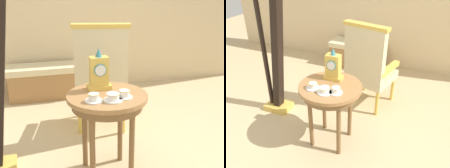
# 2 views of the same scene
# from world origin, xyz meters

# --- Properties ---
(ground_plane) EXTENTS (10.00, 10.00, 0.00)m
(ground_plane) POSITION_xyz_m (0.00, 0.00, 0.00)
(ground_plane) COLOR tan
(side_table) EXTENTS (0.63, 0.63, 0.70)m
(side_table) POSITION_xyz_m (0.10, 0.03, 0.61)
(side_table) COLOR #9E7042
(side_table) RESTS_ON ground
(teacup_left) EXTENTS (0.13, 0.13, 0.06)m
(teacup_left) POSITION_xyz_m (-0.03, -0.09, 0.72)
(teacup_left) COLOR white
(teacup_left) RESTS_ON side_table
(teacup_right) EXTENTS (0.14, 0.14, 0.06)m
(teacup_right) POSITION_xyz_m (0.10, -0.11, 0.72)
(teacup_right) COLOR white
(teacup_right) RESTS_ON side_table
(teacup_center) EXTENTS (0.13, 0.13, 0.06)m
(teacup_center) POSITION_xyz_m (0.20, -0.08, 0.72)
(teacup_center) COLOR white
(teacup_center) RESTS_ON side_table
(mantel_clock) EXTENTS (0.19, 0.11, 0.34)m
(mantel_clock) POSITION_xyz_m (0.07, 0.16, 0.83)
(mantel_clock) COLOR gold
(mantel_clock) RESTS_ON side_table
(armchair) EXTENTS (0.65, 0.64, 1.14)m
(armchair) POSITION_xyz_m (0.25, 0.83, 0.59)
(armchair) COLOR beige
(armchair) RESTS_ON ground
(harp) EXTENTS (0.40, 0.24, 1.89)m
(harp) POSITION_xyz_m (-0.76, 0.29, 0.77)
(harp) COLOR gold
(harp) RESTS_ON ground
(window_bench) EXTENTS (0.95, 0.40, 0.44)m
(window_bench) POSITION_xyz_m (-0.28, 1.95, 0.22)
(window_bench) COLOR beige
(window_bench) RESTS_ON ground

